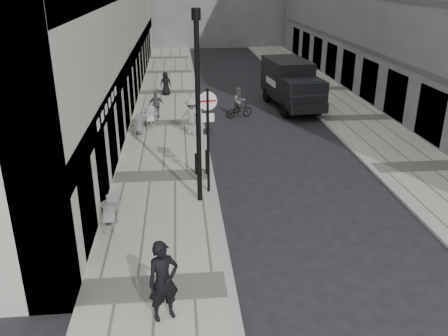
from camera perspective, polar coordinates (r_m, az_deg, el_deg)
The scene contains 15 objects.
sidewalk at distance 27.05m, azimuth -6.97°, elevation 5.32°, with size 4.00×60.00×0.12m, color #A19E91.
far_sidewalk at distance 28.89m, azimuth 15.50°, elevation 5.77°, with size 4.00×60.00×0.12m, color #A19E91.
walking_man at distance 11.55m, azimuth -7.31°, elevation -13.35°, with size 0.75×0.50×2.07m, color black.
sign_post at distance 17.36m, azimuth -1.96°, elevation 4.91°, with size 0.69×0.13×4.00m.
lamppost at distance 16.32m, azimuth -3.17°, elevation 8.13°, with size 0.30×0.30×6.76m.
bollard_near at distance 19.70m, azimuth -2.06°, elevation 0.67°, with size 0.13×0.13×0.98m, color black.
bollard_far at distance 19.69m, azimuth -3.36°, elevation 0.44°, with size 0.11×0.11×0.86m, color black.
panel_van at distance 30.38m, azimuth 8.04°, elevation 10.21°, with size 2.90×6.38×2.91m.
cyclist at distance 28.11m, azimuth 1.82°, elevation 7.47°, with size 1.75×1.07×1.79m.
pedestrian_a at distance 27.82m, azimuth -8.15°, elevation 7.53°, with size 0.91×0.38×1.55m, color #55555A.
pedestrian_b at distance 24.52m, azimuth -3.89°, elevation 6.19°, with size 1.26×0.72×1.95m, color gray.
pedestrian_c at distance 33.32m, azimuth -7.02°, elevation 10.05°, with size 0.78×0.51×1.60m, color black.
cafe_table_near at distance 16.26m, azimuth -13.45°, elevation -5.09°, with size 0.66×1.49×0.85m.
cafe_table_mid at distance 26.52m, azimuth -8.77°, elevation 6.10°, with size 0.73×1.65×0.94m.
cafe_table_far at distance 25.10m, azimuth -10.17°, elevation 5.05°, with size 0.72×1.62×0.92m.
Camera 1 is at (-1.18, -7.90, 7.83)m, focal length 38.00 mm.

